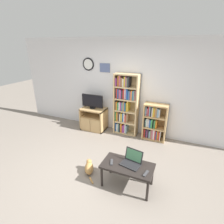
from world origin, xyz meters
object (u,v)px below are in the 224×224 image
(tv_stand, at_px, (94,119))
(remote_near_laptop, at_px, (112,162))
(television, at_px, (92,101))
(remote_far_from_laptop, at_px, (146,173))
(coffee_table, at_px, (127,168))
(bookshelf_short, at_px, (154,122))
(laptop, at_px, (132,161))
(cat, at_px, (89,167))
(bookshelf_tall, at_px, (125,104))

(tv_stand, bearing_deg, remote_near_laptop, -53.02)
(television, distance_m, remote_far_from_laptop, 2.81)
(coffee_table, bearing_deg, television, 133.22)
(tv_stand, bearing_deg, bookshelf_short, 4.13)
(tv_stand, height_order, bookshelf_short, bookshelf_short)
(tv_stand, distance_m, remote_near_laptop, 2.29)
(tv_stand, distance_m, laptop, 2.42)
(remote_far_from_laptop, bearing_deg, tv_stand, 149.53)
(bookshelf_short, height_order, laptop, bookshelf_short)
(tv_stand, distance_m, cat, 1.95)
(tv_stand, distance_m, bookshelf_tall, 1.08)
(tv_stand, xyz_separation_m, remote_near_laptop, (1.37, -1.82, 0.12))
(tv_stand, bearing_deg, bookshelf_tall, 8.67)
(remote_far_from_laptop, distance_m, cat, 1.21)
(bookshelf_tall, height_order, remote_near_laptop, bookshelf_tall)
(laptop, relative_size, remote_near_laptop, 2.29)
(bookshelf_short, bearing_deg, remote_far_from_laptop, -82.93)
(cat, bearing_deg, bookshelf_short, 37.14)
(cat, bearing_deg, tv_stand, 88.77)
(coffee_table, bearing_deg, laptop, 51.84)
(bookshelf_tall, distance_m, laptop, 2.04)
(tv_stand, relative_size, coffee_table, 0.79)
(coffee_table, height_order, remote_near_laptop, remote_near_laptop)
(tv_stand, bearing_deg, cat, -64.15)
(bookshelf_tall, relative_size, coffee_table, 1.88)
(tv_stand, xyz_separation_m, television, (-0.03, 0.02, 0.53))
(remote_far_from_laptop, bearing_deg, television, 149.68)
(bookshelf_tall, bearing_deg, coffee_table, -69.17)
(bookshelf_tall, distance_m, remote_far_from_laptop, 2.32)
(tv_stand, relative_size, television, 1.09)
(coffee_table, bearing_deg, bookshelf_tall, 110.83)
(cat, bearing_deg, coffee_table, -29.03)
(television, bearing_deg, tv_stand, -31.84)
(bookshelf_tall, xyz_separation_m, bookshelf_short, (0.83, -0.01, -0.39))
(television, bearing_deg, cat, -63.59)
(bookshelf_tall, height_order, cat, bookshelf_tall)
(remote_far_from_laptop, bearing_deg, bookshelf_tall, 130.72)
(tv_stand, height_order, laptop, laptop)
(television, bearing_deg, bookshelf_tall, 7.28)
(tv_stand, distance_m, television, 0.53)
(bookshelf_tall, bearing_deg, bookshelf_short, -1.03)
(bookshelf_tall, xyz_separation_m, remote_far_from_laptop, (1.07, -2.02, -0.41))
(tv_stand, relative_size, bookshelf_short, 0.72)
(television, distance_m, bookshelf_tall, 0.97)
(tv_stand, xyz_separation_m, bookshelf_tall, (0.93, 0.14, 0.53))
(coffee_table, distance_m, laptop, 0.15)
(tv_stand, bearing_deg, remote_far_from_laptop, -43.12)
(coffee_table, relative_size, remote_far_from_laptop, 5.48)
(tv_stand, xyz_separation_m, bookshelf_short, (1.75, 0.13, 0.14))
(television, xyz_separation_m, bookshelf_short, (1.78, 0.11, -0.39))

